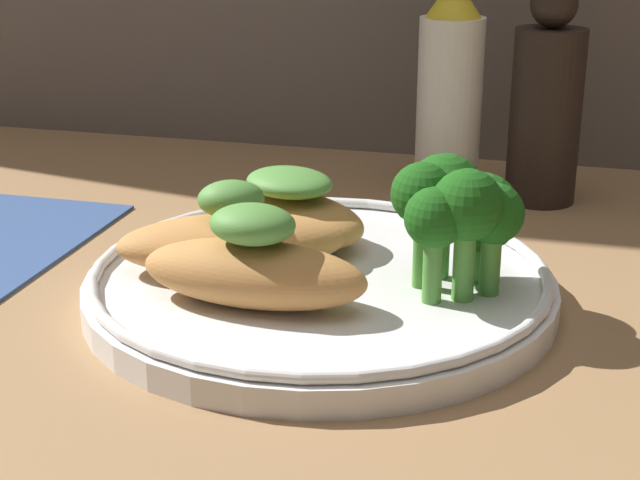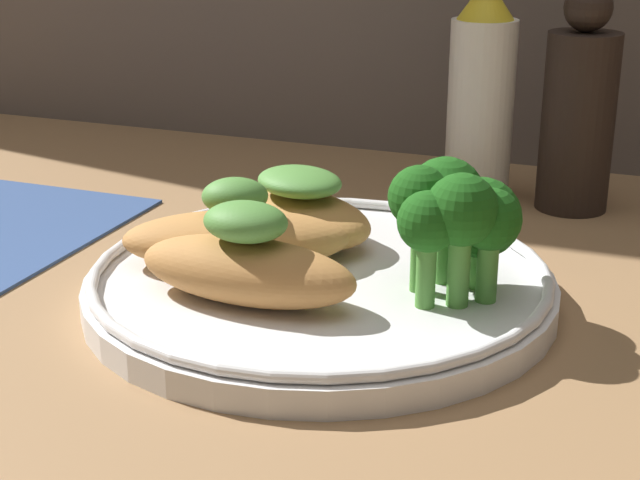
% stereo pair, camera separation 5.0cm
% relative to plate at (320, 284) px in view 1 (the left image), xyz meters
% --- Properties ---
extents(ground_plane, '(1.80, 1.80, 0.01)m').
position_rel_plate_xyz_m(ground_plane, '(0.00, 0.00, -0.01)').
color(ground_plane, '#936D47').
extents(plate, '(0.24, 0.24, 0.02)m').
position_rel_plate_xyz_m(plate, '(0.00, 0.00, 0.00)').
color(plate, white).
rests_on(plate, ground_plane).
extents(grilled_meat_front, '(0.11, 0.05, 0.05)m').
position_rel_plate_xyz_m(grilled_meat_front, '(-0.02, -0.04, 0.02)').
color(grilled_meat_front, '#BC7F42').
rests_on(grilled_meat_front, plate).
extents(grilled_meat_middle, '(0.13, 0.09, 0.05)m').
position_rel_plate_xyz_m(grilled_meat_middle, '(-0.05, -0.00, 0.02)').
color(grilled_meat_middle, '#BC7F42').
rests_on(grilled_meat_middle, plate).
extents(grilled_meat_back, '(0.11, 0.09, 0.04)m').
position_rel_plate_xyz_m(grilled_meat_back, '(-0.03, 0.05, 0.02)').
color(grilled_meat_back, '#BC7F42').
rests_on(grilled_meat_back, plate).
extents(broccoli_bunch, '(0.07, 0.07, 0.07)m').
position_rel_plate_xyz_m(broccoli_bunch, '(0.07, 0.00, 0.05)').
color(broccoli_bunch, '#4C8E38').
rests_on(broccoli_bunch, plate).
extents(sauce_bottle, '(0.04, 0.04, 0.15)m').
position_rel_plate_xyz_m(sauce_bottle, '(0.04, 0.21, 0.06)').
color(sauce_bottle, white).
rests_on(sauce_bottle, ground_plane).
extents(pepper_grinder, '(0.05, 0.05, 0.15)m').
position_rel_plate_xyz_m(pepper_grinder, '(0.10, 0.21, 0.06)').
color(pepper_grinder, black).
rests_on(pepper_grinder, ground_plane).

